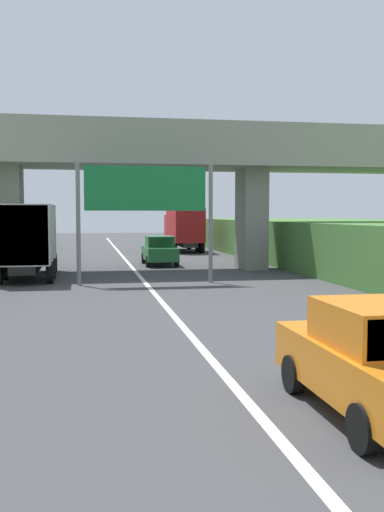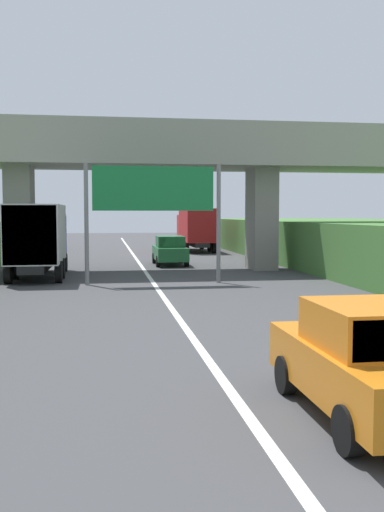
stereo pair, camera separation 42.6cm
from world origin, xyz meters
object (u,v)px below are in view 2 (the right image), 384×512
truck_red (196,227)px  car_green (170,251)px  car_orange (368,361)px  overhead_highway_sign (153,196)px  truck_blue (39,237)px

truck_red → car_green: (-3.45, -12.19, -1.08)m
truck_red → car_orange: (-3.45, -38.36, -1.08)m
car_orange → car_green: size_ratio=1.00×
truck_red → car_green: size_ratio=1.78×
truck_red → car_orange: truck_red is taller
overhead_highway_sign → car_orange: overhead_highway_sign is taller
overhead_highway_sign → car_green: 9.69m
overhead_highway_sign → truck_red: bearing=76.3°
overhead_highway_sign → car_orange: size_ratio=1.43×
overhead_highway_sign → car_green: size_ratio=1.43×
car_orange → truck_blue: bearing=108.8°
truck_blue → car_green: (6.89, 5.88, -1.08)m
truck_blue → car_orange: truck_blue is taller
overhead_highway_sign → truck_blue: size_ratio=0.81×
truck_blue → car_orange: size_ratio=1.78×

